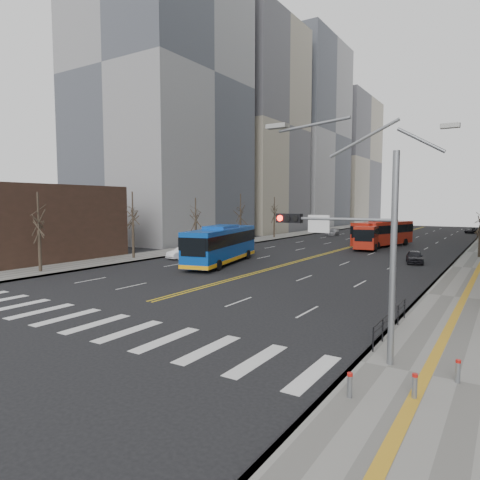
% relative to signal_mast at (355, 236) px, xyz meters
% --- Properties ---
extents(ground, '(220.00, 220.00, 0.00)m').
position_rel_signal_mast_xyz_m(ground, '(-13.77, -2.00, -4.86)').
color(ground, black).
extents(sidewalk_left, '(5.00, 130.00, 0.15)m').
position_rel_signal_mast_xyz_m(sidewalk_left, '(-30.27, 43.00, -4.78)').
color(sidewalk_left, '#65635E').
rests_on(sidewalk_left, ground).
extents(crosswalk, '(26.70, 4.00, 0.01)m').
position_rel_signal_mast_xyz_m(crosswalk, '(-13.77, -2.00, -4.85)').
color(crosswalk, silver).
rests_on(crosswalk, ground).
extents(centerline, '(0.55, 100.00, 0.01)m').
position_rel_signal_mast_xyz_m(centerline, '(-13.77, 53.00, -4.85)').
color(centerline, gold).
rests_on(centerline, ground).
extents(office_towers, '(83.00, 134.00, 58.00)m').
position_rel_signal_mast_xyz_m(office_towers, '(-13.64, 66.51, 19.07)').
color(office_towers, gray).
rests_on(office_towers, ground).
extents(storefront, '(14.00, 18.00, 8.00)m').
position_rel_signal_mast_xyz_m(storefront, '(-39.77, 9.97, -0.85)').
color(storefront, '#302118').
rests_on(storefront, ground).
extents(signal_mast, '(5.37, 0.37, 9.39)m').
position_rel_signal_mast_xyz_m(signal_mast, '(0.00, 0.00, 0.00)').
color(signal_mast, gray).
rests_on(signal_mast, ground).
extents(pedestrian_railing, '(0.06, 6.06, 1.02)m').
position_rel_signal_mast_xyz_m(pedestrian_railing, '(0.53, 4.00, -4.03)').
color(pedestrian_railing, black).
rests_on(pedestrian_railing, sidewalk_right).
extents(bollards, '(2.87, 3.17, 0.78)m').
position_rel_signal_mast_xyz_m(bollards, '(2.50, -2.16, -4.30)').
color(bollards, gray).
rests_on(bollards, sidewalk_right).
extents(street_trees, '(35.20, 47.20, 7.60)m').
position_rel_signal_mast_xyz_m(street_trees, '(-20.94, 32.55, 0.02)').
color(street_trees, black).
rests_on(street_trees, ground).
extents(blue_bus, '(5.87, 13.73, 3.88)m').
position_rel_signal_mast_xyz_m(blue_bus, '(-19.58, 19.27, -2.82)').
color(blue_bus, '#0B42A5').
rests_on(blue_bus, ground).
extents(red_bus_near, '(4.11, 11.29, 3.51)m').
position_rel_signal_mast_xyz_m(red_bus_near, '(-11.06, 42.05, -2.91)').
color(red_bus_near, red).
rests_on(red_bus_near, ground).
extents(red_bus_far, '(5.98, 12.33, 3.79)m').
position_rel_signal_mast_xyz_m(red_bus_far, '(-10.08, 45.47, -2.75)').
color(red_bus_far, red).
rests_on(red_bus_far, ground).
extents(car_white, '(2.16, 4.28, 1.35)m').
position_rel_signal_mast_xyz_m(car_white, '(-25.35, 20.27, -4.18)').
color(car_white, white).
rests_on(car_white, ground).
extents(car_dark_mid, '(2.42, 4.12, 1.32)m').
position_rel_signal_mast_xyz_m(car_dark_mid, '(-3.09, 29.99, -4.20)').
color(car_dark_mid, black).
rests_on(car_dark_mid, ground).
extents(car_silver, '(2.21, 4.56, 1.28)m').
position_rel_signal_mast_xyz_m(car_silver, '(-23.36, 61.55, -4.22)').
color(car_silver, gray).
rests_on(car_silver, ground).
extents(car_dark_far, '(3.50, 4.64, 1.17)m').
position_rel_signal_mast_xyz_m(car_dark_far, '(-1.27, 82.54, -4.27)').
color(car_dark_far, black).
rests_on(car_dark_far, ground).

